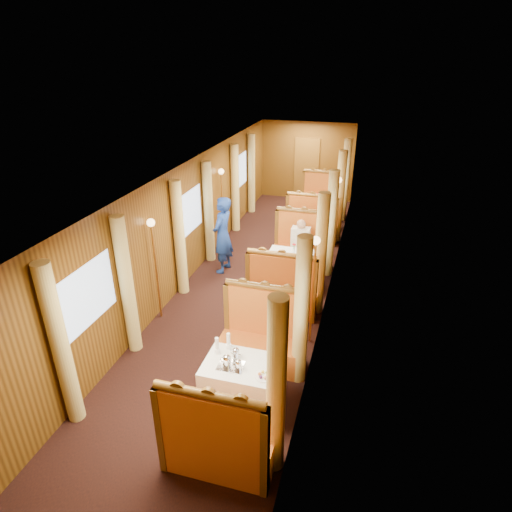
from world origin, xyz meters
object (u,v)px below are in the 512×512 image
at_px(table_mid, 293,271).
at_px(banquette_far_aft, 322,202).
at_px(banquette_near_fwd, 217,443).
at_px(passenger, 300,240).
at_px(banquette_mid_aft, 301,249).
at_px(banquette_far_fwd, 311,226).
at_px(rose_vase_mid, 294,247).
at_px(table_far, 317,215).
at_px(steward, 223,235).
at_px(fruit_plate, 264,376).
at_px(teapot_back, 236,354).
at_px(table_near, 243,386).
at_px(banquette_near_aft, 262,339).
at_px(rose_vase_far, 318,195).
at_px(teapot_left, 227,363).
at_px(tea_tray, 231,366).
at_px(banquette_mid_fwd, 282,293).
at_px(teapot_right, 238,366).

bearing_deg(table_mid, banquette_far_aft, 90.00).
relative_size(banquette_near_fwd, passenger, 1.76).
distance_m(banquette_mid_aft, banquette_far_fwd, 1.47).
xyz_separation_m(table_mid, rose_vase_mid, (0.01, -0.00, 0.55)).
distance_m(table_far, steward, 3.61).
xyz_separation_m(table_mid, fruit_plate, (0.33, -3.66, 0.39)).
distance_m(banquette_near_fwd, teapot_back, 1.19).
bearing_deg(steward, banquette_far_fwd, 148.58).
relative_size(table_near, fruit_plate, 4.56).
height_order(banquette_far_fwd, steward, steward).
distance_m(banquette_mid_aft, steward, 1.83).
bearing_deg(table_mid, banquette_near_aft, -90.00).
bearing_deg(banquette_far_fwd, rose_vase_far, 90.85).
distance_m(banquette_far_aft, steward, 4.52).
bearing_deg(banquette_near_fwd, teapot_left, 101.33).
distance_m(table_mid, teapot_back, 3.43).
bearing_deg(steward, rose_vase_mid, 84.52).
height_order(table_near, banquette_near_fwd, banquette_near_fwd).
distance_m(table_near, fruit_plate, 0.54).
bearing_deg(banquette_near_fwd, table_far, 90.00).
height_order(table_mid, tea_tray, tea_tray).
bearing_deg(table_far, banquette_mid_fwd, -90.00).
height_order(banquette_near_aft, teapot_left, banquette_near_aft).
relative_size(fruit_plate, steward, 0.13).
bearing_deg(banquette_near_aft, banquette_far_aft, 90.00).
relative_size(banquette_near_fwd, banquette_near_aft, 1.00).
distance_m(banquette_near_aft, banquette_mid_fwd, 1.47).
bearing_deg(banquette_near_fwd, teapot_right, 91.37).
bearing_deg(table_near, tea_tray, -149.21).
height_order(banquette_far_aft, rose_vase_mid, banquette_far_aft).
relative_size(fruit_plate, passenger, 0.30).
distance_m(banquette_near_fwd, banquette_mid_aft, 5.53).
relative_size(banquette_near_aft, teapot_right, 8.86).
distance_m(banquette_far_aft, teapot_left, 8.13).
bearing_deg(table_mid, banquette_mid_aft, 90.00).
height_order(teapot_left, fruit_plate, teapot_left).
height_order(banquette_near_aft, fruit_plate, banquette_near_aft).
distance_m(banquette_near_aft, table_far, 5.99).
height_order(banquette_far_fwd, passenger, banquette_far_fwd).
xyz_separation_m(banquette_near_fwd, teapot_left, (-0.18, 0.91, 0.40)).
xyz_separation_m(table_far, banquette_far_aft, (0.00, 1.01, 0.05)).
bearing_deg(table_near, teapot_left, -149.32).
bearing_deg(banquette_mid_fwd, tea_tray, -93.11).
xyz_separation_m(table_far, teapot_left, (-0.18, -7.11, 0.45)).
distance_m(banquette_near_fwd, passenger, 5.30).
height_order(banquette_near_aft, banquette_mid_fwd, same).
height_order(banquette_near_aft, banquette_far_fwd, same).
xyz_separation_m(banquette_mid_aft, rose_vase_far, (-0.02, 2.49, 0.50)).
distance_m(banquette_near_fwd, teapot_right, 0.98).
xyz_separation_m(rose_vase_mid, rose_vase_far, (-0.02, 3.51, 0.00)).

